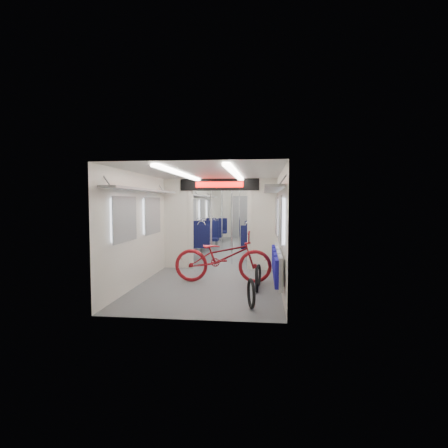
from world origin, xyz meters
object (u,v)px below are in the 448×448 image
Objects in this scene: seat_bay_near_left at (200,237)px; stanchion_far_right at (239,218)px; bike_hoop_b at (257,281)px; stanchion_far_left at (222,217)px; bicycle at (223,257)px; seat_bay_near_right at (258,238)px; stanchion_near_left at (211,223)px; bike_hoop_a at (251,295)px; bike_hoop_c at (258,276)px; seat_bay_far_left at (213,230)px; stanchion_near_right at (232,222)px; flip_bench at (277,264)px; seat_bay_far_right at (259,231)px.

stanchion_far_right reaches higher than seat_bay_near_left.
stanchion_far_left is at bearing 102.80° from bike_hoop_b.
bicycle is 3.86m from seat_bay_near_right.
seat_bay_near_left is at bearing 109.40° from stanchion_near_left.
bike_hoop_c is at bearing 86.41° from bike_hoop_a.
seat_bay_near_left is 1.07× the size of seat_bay_far_left.
flip_bench is at bearing -70.33° from stanchion_near_right.
stanchion_far_right reaches higher than bike_hoop_a.
bike_hoop_b is at bearing -93.18° from bike_hoop_c.
flip_bench is (1.10, -0.91, 0.04)m from bicycle.
seat_bay_near_left is at bearing 115.25° from bike_hoop_c.
seat_bay_near_left is 3.44m from seat_bay_far_right.
seat_bay_near_right is (1.87, -0.04, -0.00)m from seat_bay_near_left.
seat_bay_near_left is (-1.85, 5.66, 0.35)m from bike_hoop_a.
stanchion_far_right is at bearing -54.01° from seat_bay_far_left.
seat_bay_near_right is at bearing 95.08° from flip_bench.
seat_bay_near_right is (0.02, 5.62, 0.35)m from bike_hoop_a.
seat_bay_far_left reaches higher than bike_hoop_a.
flip_bench is 4.50× the size of bike_hoop_b.
stanchion_far_right is (-0.77, 5.53, 0.95)m from bike_hoop_c.
bike_hoop_b is 0.22× the size of seat_bay_far_right.
bicycle is 0.92× the size of seat_bay_near_right.
stanchion_near_right is at bearing -75.82° from seat_bay_far_left.
seat_bay_near_right reaches higher than flip_bench.
stanchion_near_left is (-0.56, 2.05, 0.61)m from bicycle.
seat_bay_near_right reaches higher than bicycle.
flip_bench is 0.92× the size of stanchion_far_left.
bike_hoop_a is at bearing -84.56° from stanchion_far_right.
seat_bay_far_left is (-1.19, 6.87, 0.01)m from bicycle.
stanchion_far_left is at bearing 100.45° from bike_hoop_a.
stanchion_far_right is at bearing 97.02° from bike_hoop_b.
seat_bay_far_left is 0.92× the size of stanchion_far_left.
seat_bay_far_right reaches higher than flip_bench.
bike_hoop_a is 4.15m from stanchion_near_right.
seat_bay_far_right reaches higher than seat_bay_far_left.
bike_hoop_a is at bearing -90.16° from seat_bay_near_right.
flip_bench is 0.92× the size of stanchion_near_right.
bike_hoop_b reaches higher than bike_hoop_c.
flip_bench reaches higher than bike_hoop_b.
bicycle is at bearing -89.86° from stanchion_near_right.
stanchion_far_right reaches higher than bike_hoop_b.
seat_bay_near_left is at bearing -90.00° from seat_bay_far_left.
stanchion_near_left reaches higher than bicycle.
bike_hoop_b is at bearing -77.20° from stanchion_far_left.
bike_hoop_c is 4.11m from seat_bay_near_right.
flip_bench reaches higher than bike_hoop_a.
stanchion_near_right reaches higher than seat_bay_near_right.
bike_hoop_b is 3.18m from stanchion_near_right.
seat_bay_far_left is at bearing 125.99° from stanchion_far_right.
stanchion_far_right is (-0.69, 1.44, 0.58)m from seat_bay_near_right.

